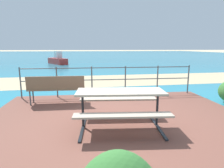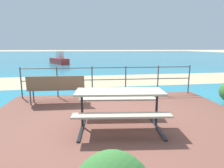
% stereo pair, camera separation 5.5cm
% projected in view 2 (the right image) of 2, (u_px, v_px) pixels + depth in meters
% --- Properties ---
extents(ground_plane, '(240.00, 240.00, 0.00)m').
position_uv_depth(ground_plane, '(119.00, 123.00, 4.50)').
color(ground_plane, beige).
extents(patio_paving, '(6.40, 5.20, 0.06)m').
position_uv_depth(patio_paving, '(119.00, 121.00, 4.49)').
color(patio_paving, brown).
rests_on(patio_paving, ground).
extents(sea_water, '(90.00, 90.00, 0.01)m').
position_uv_depth(sea_water, '(93.00, 55.00, 43.53)').
color(sea_water, teal).
rests_on(sea_water, ground).
extents(beach_strip, '(54.11, 6.03, 0.01)m').
position_uv_depth(beach_strip, '(103.00, 80.00, 10.21)').
color(beach_strip, tan).
rests_on(beach_strip, ground).
extents(picnic_table, '(1.93, 1.54, 0.79)m').
position_uv_depth(picnic_table, '(120.00, 100.00, 4.01)').
color(picnic_table, tan).
rests_on(picnic_table, patio_paving).
extents(park_bench, '(1.68, 0.43, 0.86)m').
position_uv_depth(park_bench, '(56.00, 87.00, 5.73)').
color(park_bench, '#7A6047').
rests_on(park_bench, patio_paving).
extents(railing_fence, '(5.94, 0.04, 1.04)m').
position_uv_depth(railing_fence, '(109.00, 77.00, 6.66)').
color(railing_fence, '#4C5156').
rests_on(railing_fence, patio_paving).
extents(boat_near, '(2.53, 3.53, 1.35)m').
position_uv_depth(boat_near, '(59.00, 60.00, 20.34)').
color(boat_near, red).
rests_on(boat_near, sea_water).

